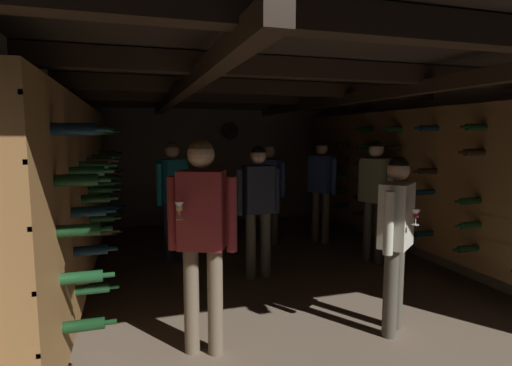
# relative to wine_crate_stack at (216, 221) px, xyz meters

# --- Properties ---
(ground_plane) EXTENTS (8.40, 8.40, 0.00)m
(ground_plane) POSITION_rel_wine_crate_stack_xyz_m (0.24, -1.89, -0.30)
(ground_plane) COLOR #7A6651
(room_shell) EXTENTS (4.72, 6.52, 2.41)m
(room_shell) POSITION_rel_wine_crate_stack_xyz_m (0.24, -1.62, 1.12)
(room_shell) COLOR gray
(room_shell) RESTS_ON ground_plane
(wine_crate_stack) EXTENTS (0.52, 0.35, 0.60)m
(wine_crate_stack) POSITION_rel_wine_crate_stack_xyz_m (0.00, 0.00, 0.00)
(wine_crate_stack) COLOR olive
(wine_crate_stack) RESTS_ON ground_plane
(display_bottle) EXTENTS (0.08, 0.08, 0.35)m
(display_bottle) POSITION_rel_wine_crate_stack_xyz_m (-0.11, 0.05, 0.44)
(display_bottle) COLOR #194723
(display_bottle) RESTS_ON wine_crate_stack
(person_host_center) EXTENTS (0.54, 0.23, 1.58)m
(person_host_center) POSITION_rel_wine_crate_stack_xyz_m (0.12, -1.94, 0.65)
(person_host_center) COLOR #4C473D
(person_host_center) RESTS_ON ground_plane
(person_guest_far_left) EXTENTS (0.46, 0.37, 1.62)m
(person_guest_far_left) POSITION_rel_wine_crate_stack_xyz_m (-0.78, -0.98, 0.68)
(person_guest_far_left) COLOR #232D4C
(person_guest_far_left) RESTS_ON ground_plane
(person_guest_rear_center) EXTENTS (0.46, 0.39, 1.56)m
(person_guest_rear_center) POSITION_rel_wine_crate_stack_xyz_m (0.73, -0.55, 0.63)
(person_guest_rear_center) COLOR #4C473D
(person_guest_rear_center) RESTS_ON ground_plane
(person_guest_mid_right) EXTENTS (0.41, 0.51, 1.64)m
(person_guest_mid_right) POSITION_rel_wine_crate_stack_xyz_m (1.79, -1.80, 0.69)
(person_guest_mid_right) COLOR #4C473D
(person_guest_mid_right) RESTS_ON ground_plane
(person_guest_near_right) EXTENTS (0.44, 0.44, 1.54)m
(person_guest_near_right) POSITION_rel_wine_crate_stack_xyz_m (0.82, -3.60, 0.61)
(person_guest_near_right) COLOR #4C473D
(person_guest_near_right) RESTS_ON ground_plane
(person_guest_near_left) EXTENTS (0.50, 0.34, 1.69)m
(person_guest_near_left) POSITION_rel_wine_crate_stack_xyz_m (-0.81, -3.45, 0.73)
(person_guest_near_left) COLOR brown
(person_guest_near_left) RESTS_ON ground_plane
(person_guest_far_right) EXTENTS (0.43, 0.49, 1.62)m
(person_guest_far_right) POSITION_rel_wine_crate_stack_xyz_m (1.56, -0.69, 0.68)
(person_guest_far_right) COLOR brown
(person_guest_far_right) RESTS_ON ground_plane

